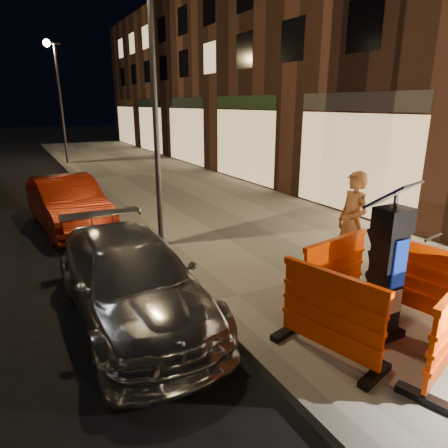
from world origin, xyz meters
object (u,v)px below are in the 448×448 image
barrier_kerbside (330,315)px  stroller (397,257)px  car_silver (135,316)px  man (352,223)px  barrier_back (334,273)px  barrier_bldgside (429,283)px  parking_kiosk (387,267)px  car_red (71,228)px

barrier_kerbside → stroller: size_ratio=1.35×
barrier_kerbside → car_silver: (-1.85, 2.38, -0.72)m
barrier_kerbside → man: size_ratio=0.76×
barrier_back → barrier_kerbside: 1.34m
barrier_kerbside → man: 2.94m
barrier_kerbside → barrier_bldgside: size_ratio=1.00×
car_silver → stroller: size_ratio=4.06×
barrier_kerbside → barrier_bldgside: (1.90, 0.00, 0.00)m
man → barrier_back: bearing=-45.1°
parking_kiosk → barrier_kerbside: bearing=167.1°
man → car_silver: bearing=-88.1°
barrier_kerbside → man: (2.23, 1.88, 0.39)m
parking_kiosk → car_red: 8.44m
parking_kiosk → barrier_bldgside: bearing=-12.9°
barrier_bldgside → stroller: barrier_bldgside is taller
barrier_back → stroller: size_ratio=1.35×
barrier_bldgside → car_red: size_ratio=0.35×
man → car_red: bearing=-135.3°
barrier_bldgside → man: man is taller
parking_kiosk → car_silver: size_ratio=0.46×
car_silver → car_red: (-0.19, 5.42, 0.00)m
barrier_bldgside → man: size_ratio=0.76×
car_red → barrier_kerbside: bearing=-80.4°
parking_kiosk → man: bearing=42.8°
barrier_back → car_red: 7.51m
barrier_bldgside → car_silver: size_ratio=0.33×
barrier_back → man: size_ratio=0.76×
barrier_bldgside → car_silver: (-3.75, 2.38, -0.72)m
parking_kiosk → stroller: size_ratio=1.88×
barrier_back → barrier_bldgside: same height
parking_kiosk → man: parking_kiosk is taller
parking_kiosk → barrier_bldgside: parking_kiosk is taller
barrier_back → man: 1.63m
parking_kiosk → barrier_bldgside: 1.05m
barrier_kerbside → car_silver: bearing=22.9°
barrier_back → car_red: bearing=103.7°
car_silver → stroller: stroller is taller
car_red → stroller: stroller is taller
barrier_back → barrier_bldgside: 1.34m
car_red → stroller: bearing=-61.9°
barrier_back → car_silver: (-2.80, 1.43, -0.72)m
barrier_kerbside → man: man is taller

